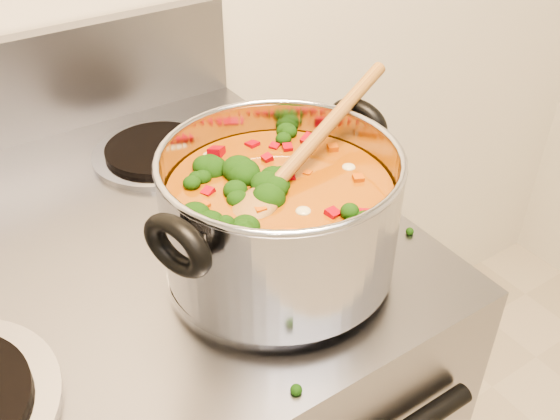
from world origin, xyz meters
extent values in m
cylinder|color=#A5A5AD|center=(0.14, 1.01, 0.92)|extent=(0.24, 0.24, 0.01)
cylinder|color=black|center=(0.14, 1.01, 0.93)|extent=(0.18, 0.18, 0.01)
cylinder|color=#A5A5AD|center=(0.14, 1.31, 0.92)|extent=(0.19, 0.19, 0.01)
cylinder|color=black|center=(0.14, 1.31, 0.93)|extent=(0.15, 0.15, 0.01)
cylinder|color=#ABACB4|center=(0.15, 1.00, 1.01)|extent=(0.26, 0.26, 0.14)
torus|color=#ABACB4|center=(0.15, 1.00, 1.08)|extent=(0.26, 0.26, 0.01)
cylinder|color=#863F0C|center=(0.15, 1.00, 0.99)|extent=(0.24, 0.24, 0.10)
torus|color=black|center=(0.01, 0.95, 1.05)|extent=(0.04, 0.08, 0.08)
torus|color=black|center=(0.29, 1.04, 1.05)|extent=(0.04, 0.08, 0.08)
ellipsoid|color=black|center=(0.08, 1.02, 1.04)|extent=(0.04, 0.04, 0.03)
ellipsoid|color=black|center=(0.12, 1.05, 1.04)|extent=(0.04, 0.04, 0.03)
ellipsoid|color=black|center=(0.06, 1.02, 1.04)|extent=(0.04, 0.04, 0.03)
ellipsoid|color=black|center=(0.09, 0.92, 1.04)|extent=(0.04, 0.04, 0.03)
ellipsoid|color=black|center=(0.18, 1.01, 1.04)|extent=(0.04, 0.04, 0.03)
ellipsoid|color=black|center=(0.09, 0.93, 1.04)|extent=(0.04, 0.04, 0.03)
ellipsoid|color=black|center=(0.13, 1.09, 1.04)|extent=(0.04, 0.04, 0.03)
ellipsoid|color=black|center=(0.18, 0.91, 1.04)|extent=(0.04, 0.04, 0.03)
ellipsoid|color=black|center=(0.20, 1.08, 1.04)|extent=(0.04, 0.04, 0.03)
ellipsoid|color=black|center=(0.17, 0.97, 1.04)|extent=(0.04, 0.04, 0.03)
ellipsoid|color=black|center=(0.07, 0.93, 1.04)|extent=(0.04, 0.04, 0.03)
ellipsoid|color=#9D0518|center=(0.14, 0.96, 1.04)|extent=(0.01, 0.01, 0.01)
ellipsoid|color=#9D0518|center=(0.15, 1.03, 1.04)|extent=(0.01, 0.01, 0.01)
ellipsoid|color=#9D0518|center=(0.06, 0.99, 1.04)|extent=(0.01, 0.01, 0.01)
ellipsoid|color=#9D0518|center=(0.18, 0.89, 1.04)|extent=(0.01, 0.01, 0.01)
ellipsoid|color=#9D0518|center=(0.18, 1.03, 1.04)|extent=(0.01, 0.01, 0.01)
ellipsoid|color=#9D0518|center=(0.13, 1.03, 1.04)|extent=(0.01, 0.01, 0.01)
ellipsoid|color=#9D0518|center=(0.09, 0.97, 1.04)|extent=(0.01, 0.01, 0.01)
ellipsoid|color=#9D0518|center=(0.24, 0.96, 1.04)|extent=(0.01, 0.01, 0.01)
ellipsoid|color=#9D0518|center=(0.18, 0.96, 1.04)|extent=(0.01, 0.01, 0.01)
ellipsoid|color=#9D0518|center=(0.10, 0.96, 1.04)|extent=(0.01, 0.01, 0.01)
ellipsoid|color=#9D0518|center=(0.24, 0.98, 1.04)|extent=(0.01, 0.01, 0.01)
ellipsoid|color=#9C4208|center=(0.13, 1.05, 1.04)|extent=(0.01, 0.01, 0.01)
ellipsoid|color=#9C4208|center=(0.16, 0.89, 1.04)|extent=(0.01, 0.01, 0.01)
ellipsoid|color=#9C4208|center=(0.21, 1.03, 1.04)|extent=(0.01, 0.01, 0.01)
ellipsoid|color=#9C4208|center=(0.18, 1.07, 1.04)|extent=(0.01, 0.01, 0.01)
ellipsoid|color=#9C4208|center=(0.21, 1.01, 1.04)|extent=(0.01, 0.01, 0.01)
ellipsoid|color=#9C4208|center=(0.23, 1.02, 1.04)|extent=(0.01, 0.01, 0.01)
ellipsoid|color=#9C4208|center=(0.07, 0.96, 1.04)|extent=(0.01, 0.01, 0.01)
ellipsoid|color=#9C4208|center=(0.15, 0.95, 1.04)|extent=(0.01, 0.01, 0.01)
ellipsoid|color=#9C4208|center=(0.08, 0.97, 1.04)|extent=(0.01, 0.01, 0.01)
ellipsoid|color=#9C4208|center=(0.17, 0.99, 1.04)|extent=(0.01, 0.01, 0.01)
ellipsoid|color=#9C4208|center=(0.11, 0.97, 1.04)|extent=(0.01, 0.01, 0.01)
ellipsoid|color=#9C4208|center=(0.16, 0.94, 1.04)|extent=(0.01, 0.01, 0.01)
ellipsoid|color=tan|center=(0.12, 0.91, 1.04)|extent=(0.02, 0.02, 0.01)
ellipsoid|color=tan|center=(0.12, 0.89, 1.04)|extent=(0.02, 0.02, 0.01)
ellipsoid|color=tan|center=(0.16, 1.04, 1.04)|extent=(0.02, 0.02, 0.01)
ellipsoid|color=tan|center=(0.10, 0.93, 1.04)|extent=(0.02, 0.02, 0.01)
ellipsoid|color=tan|center=(0.10, 1.00, 1.04)|extent=(0.02, 0.02, 0.01)
ellipsoid|color=olive|center=(0.11, 0.98, 1.04)|extent=(0.09, 0.07, 0.04)
cylinder|color=olive|center=(0.22, 1.02, 1.07)|extent=(0.24, 0.10, 0.08)
ellipsoid|color=black|center=(0.32, 1.03, 0.92)|extent=(0.01, 0.01, 0.01)
ellipsoid|color=black|center=(-0.05, 0.95, 0.92)|extent=(0.01, 0.01, 0.01)
ellipsoid|color=black|center=(0.15, 1.21, 0.92)|extent=(0.01, 0.01, 0.01)
camera|label=1|loc=(-0.15, 0.54, 1.41)|focal=40.00mm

